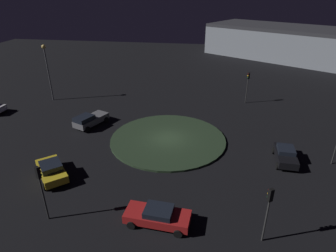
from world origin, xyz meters
TOP-DOWN VIEW (x-y plane):
  - ground_plane at (0.00, 0.00)m, footprint 117.44×117.44m
  - roundabout_island at (0.00, 0.00)m, footprint 12.55×12.55m
  - car_red at (1.19, -12.32)m, footprint 4.72×2.28m
  - car_yellow at (-8.98, -8.38)m, footprint 4.12×4.32m
  - car_black at (11.73, -2.56)m, footprint 2.08×3.96m
  - car_grey at (-9.78, 1.99)m, footprint 3.36×4.68m
  - traffic_light_southwest at (-6.70, -13.07)m, footprint 0.37×0.40m
  - traffic_light_southeast at (8.29, -12.73)m, footprint 0.37×0.40m
  - traffic_light_northeast at (9.30, 12.69)m, footprint 0.37×0.39m
  - streetlamp_northwest at (-18.72, 9.54)m, footprint 0.57×0.57m
  - store_building at (21.01, 43.81)m, footprint 37.92×30.77m

SIDE VIEW (x-z plane):
  - ground_plane at x=0.00m, z-range 0.00..0.00m
  - roundabout_island at x=0.00m, z-range 0.00..0.21m
  - car_red at x=1.19m, z-range 0.03..1.38m
  - car_black at x=11.73m, z-range 0.04..1.46m
  - car_yellow at x=-8.98m, z-range 0.01..1.53m
  - car_grey at x=-9.78m, z-range 0.04..1.61m
  - traffic_light_southeast at x=8.29m, z-range 0.89..5.13m
  - traffic_light_southwest at x=-6.70m, z-range 0.94..5.42m
  - traffic_light_northeast at x=9.30m, z-range 0.94..5.43m
  - store_building at x=21.01m, z-range 0.00..7.03m
  - streetlamp_northwest at x=-18.72m, z-range 1.49..9.52m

